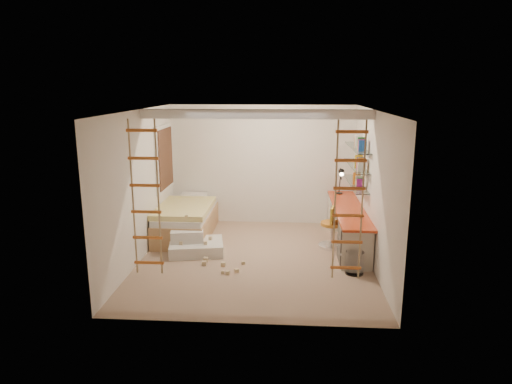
# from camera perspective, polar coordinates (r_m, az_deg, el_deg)

# --- Properties ---
(floor) EXTENTS (4.50, 4.50, 0.00)m
(floor) POSITION_cam_1_polar(r_m,az_deg,el_deg) (8.16, -0.14, -8.37)
(floor) COLOR tan
(floor) RESTS_ON ground
(ceiling_beam) EXTENTS (4.00, 0.18, 0.16)m
(ceiling_beam) POSITION_cam_1_polar(r_m,az_deg,el_deg) (7.91, 0.00, 9.71)
(ceiling_beam) COLOR white
(ceiling_beam) RESTS_ON ceiling
(window_frame) EXTENTS (0.06, 1.15, 1.35)m
(window_frame) POSITION_cam_1_polar(r_m,az_deg,el_deg) (9.52, -11.45, 4.17)
(window_frame) COLOR white
(window_frame) RESTS_ON wall_left
(window_blind) EXTENTS (0.02, 1.00, 1.20)m
(window_blind) POSITION_cam_1_polar(r_m,az_deg,el_deg) (9.51, -11.22, 4.17)
(window_blind) COLOR #4C2D1E
(window_blind) RESTS_ON window_frame
(rope_ladder_left) EXTENTS (0.41, 0.04, 2.13)m
(rope_ladder_left) POSITION_cam_1_polar(r_m,az_deg,el_deg) (6.30, -13.64, -0.82)
(rope_ladder_left) COLOR orange
(rope_ladder_left) RESTS_ON ceiling
(rope_ladder_right) EXTENTS (0.41, 0.04, 2.13)m
(rope_ladder_right) POSITION_cam_1_polar(r_m,az_deg,el_deg) (6.06, 11.51, -1.24)
(rope_ladder_right) COLOR #C05920
(rope_ladder_right) RESTS_ON ceiling
(waste_bin) EXTENTS (0.30, 0.30, 0.37)m
(waste_bin) POSITION_cam_1_polar(r_m,az_deg,el_deg) (7.67, 12.23, -8.63)
(waste_bin) COLOR white
(waste_bin) RESTS_ON floor
(desk) EXTENTS (0.56, 2.80, 0.75)m
(desk) POSITION_cam_1_polar(r_m,az_deg,el_deg) (8.90, 11.37, -4.02)
(desk) COLOR red
(desk) RESTS_ON floor
(shelves) EXTENTS (0.25, 1.80, 0.71)m
(shelves) POSITION_cam_1_polar(r_m,az_deg,el_deg) (8.93, 12.44, 3.22)
(shelves) COLOR white
(shelves) RESTS_ON wall_right
(bed) EXTENTS (1.02, 2.00, 0.69)m
(bed) POSITION_cam_1_polar(r_m,az_deg,el_deg) (9.41, -8.66, -3.44)
(bed) COLOR #AD7F51
(bed) RESTS_ON floor
(task_lamp) EXTENTS (0.14, 0.36, 0.57)m
(task_lamp) POSITION_cam_1_polar(r_m,az_deg,el_deg) (9.64, 10.57, 1.83)
(task_lamp) COLOR black
(task_lamp) RESTS_ON desk
(swivel_chair) EXTENTS (0.57, 0.57, 0.80)m
(swivel_chair) POSITION_cam_1_polar(r_m,az_deg,el_deg) (8.75, 9.40, -5.00)
(swivel_chair) COLOR #C27925
(swivel_chair) RESTS_ON floor
(play_platform) EXTENTS (1.08, 0.91, 0.43)m
(play_platform) POSITION_cam_1_polar(r_m,az_deg,el_deg) (8.50, -7.78, -6.40)
(play_platform) COLOR silver
(play_platform) RESTS_ON floor
(toy_blocks) EXTENTS (1.21, 1.14, 0.70)m
(toy_blocks) POSITION_cam_1_polar(r_m,az_deg,el_deg) (8.06, -6.00, -7.08)
(toy_blocks) COLOR #CCB284
(toy_blocks) RESTS_ON floor
(books) EXTENTS (0.14, 0.70, 0.92)m
(books) POSITION_cam_1_polar(r_m,az_deg,el_deg) (8.91, 12.49, 4.10)
(books) COLOR #8C1E7F
(books) RESTS_ON shelves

